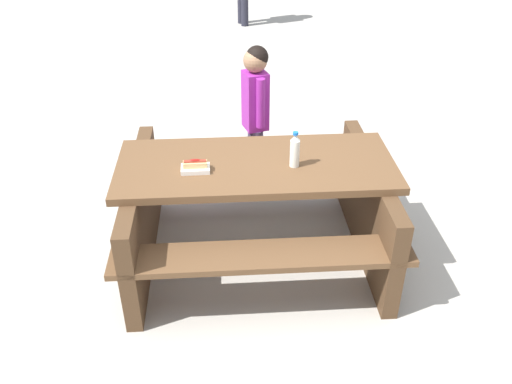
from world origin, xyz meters
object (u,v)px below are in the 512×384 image
(soda_bottle, at_px, (295,150))
(hotdog_tray, at_px, (195,167))
(picnic_table, at_px, (256,202))
(child_in_coat, at_px, (256,101))

(soda_bottle, bearing_deg, hotdog_tray, 20.56)
(soda_bottle, relative_size, hotdog_tray, 1.16)
(picnic_table, bearing_deg, hotdog_tray, 30.16)
(soda_bottle, height_order, child_in_coat, child_in_coat)
(soda_bottle, distance_m, child_in_coat, 1.01)
(hotdog_tray, bearing_deg, picnic_table, -149.84)
(child_in_coat, bearing_deg, hotdog_tray, 84.58)
(child_in_coat, bearing_deg, picnic_table, 104.75)
(soda_bottle, height_order, hotdog_tray, soda_bottle)
(hotdog_tray, distance_m, child_in_coat, 1.11)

